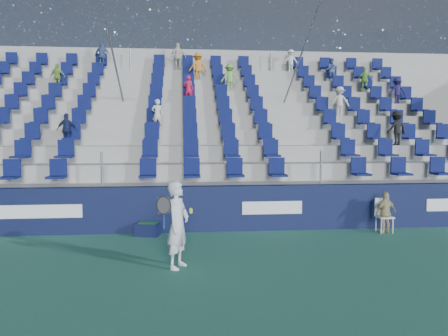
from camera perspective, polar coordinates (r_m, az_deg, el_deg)
The scene contains 7 objects.
ground at distance 8.69m, azimuth 0.46°, elevation -12.75°, with size 70.00×70.00×0.00m, color #317259.
sponsor_wall at distance 11.60m, azimuth -1.14°, elevation -5.29°, with size 24.00×0.32×1.20m.
grandstand at distance 16.52m, azimuth -2.49°, elevation 2.99°, with size 24.00×8.17×6.63m.
tennis_player at distance 8.46m, azimuth -6.07°, elevation -7.36°, with size 0.71×0.72×1.68m.
line_judge_chair at distance 12.27m, azimuth 20.06°, elevation -5.50°, with size 0.39×0.40×0.88m.
line_judge at distance 12.14m, azimuth 20.35°, elevation -5.44°, with size 0.63×0.26×1.08m, color tan.
ball_bin at distance 11.29m, azimuth -9.93°, elevation -7.81°, with size 0.66×0.52×0.33m.
Camera 1 is at (-0.86, -8.25, 2.58)m, focal length 35.00 mm.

